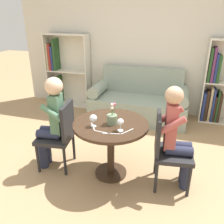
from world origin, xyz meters
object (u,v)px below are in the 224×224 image
(bookshelf_left, at_px, (64,72))
(flower_vase, at_px, (112,118))
(wine_glass_right, at_px, (121,122))
(wine_glass_left, at_px, (93,119))
(chair_right, at_px, (167,148))
(chair_left, at_px, (60,133))
(person_left, at_px, (52,121))
(couch, at_px, (139,102))
(bookshelf_right, at_px, (222,87))
(person_right, at_px, (177,137))

(bookshelf_left, xyz_separation_m, flower_vase, (1.72, -2.10, 0.09))
(wine_glass_right, bearing_deg, wine_glass_left, 177.59)
(bookshelf_left, distance_m, chair_right, 3.15)
(chair_left, xyz_separation_m, wine_glass_right, (0.82, -0.12, 0.33))
(person_left, distance_m, flower_vase, 0.79)
(couch, xyz_separation_m, chair_right, (0.67, -1.80, 0.18))
(bookshelf_right, height_order, flower_vase, bookshelf_right)
(chair_right, distance_m, person_left, 1.43)
(person_left, distance_m, wine_glass_right, 0.93)
(person_left, xyz_separation_m, wine_glass_right, (0.91, -0.10, 0.16))
(chair_right, xyz_separation_m, person_left, (-1.42, -0.06, 0.17))
(person_left, bearing_deg, flower_vase, 85.23)
(bookshelf_left, distance_m, person_right, 3.20)
(chair_left, bearing_deg, couch, 152.68)
(chair_left, relative_size, wine_glass_right, 6.25)
(chair_left, distance_m, chair_right, 1.33)
(bookshelf_right, distance_m, wine_glass_left, 2.74)
(flower_vase, bearing_deg, couch, 90.64)
(wine_glass_right, xyz_separation_m, flower_vase, (-0.14, 0.14, -0.02))
(couch, distance_m, person_right, 1.97)
(person_left, bearing_deg, couch, 150.55)
(couch, distance_m, person_left, 2.04)
(bookshelf_right, xyz_separation_m, person_left, (-2.19, -2.13, -0.00))
(couch, distance_m, bookshelf_left, 1.77)
(person_right, bearing_deg, couch, 15.15)
(bookshelf_right, relative_size, person_left, 1.22)
(bookshelf_right, distance_m, flower_vase, 2.53)
(wine_glass_right, bearing_deg, flower_vase, 135.13)
(wine_glass_right, bearing_deg, bookshelf_left, 129.68)
(person_left, bearing_deg, wine_glass_right, 76.32)
(chair_right, bearing_deg, wine_glass_right, 99.33)
(bookshelf_right, relative_size, chair_left, 1.66)
(bookshelf_right, distance_m, chair_left, 2.99)
(bookshelf_left, xyz_separation_m, wine_glass_left, (1.54, -2.22, 0.11))
(wine_glass_left, bearing_deg, person_right, 10.18)
(person_left, distance_m, wine_glass_left, 0.62)
(wine_glass_left, bearing_deg, flower_vase, 33.77)
(bookshelf_left, bearing_deg, couch, -9.14)
(person_right, relative_size, wine_glass_right, 8.48)
(wine_glass_left, relative_size, wine_glass_right, 1.00)
(bookshelf_right, bearing_deg, chair_left, -134.89)
(wine_glass_left, distance_m, flower_vase, 0.22)
(bookshelf_left, xyz_separation_m, person_right, (2.45, -2.06, -0.07))
(couch, relative_size, bookshelf_left, 1.19)
(couch, xyz_separation_m, person_left, (-0.75, -1.86, 0.35))
(couch, height_order, bookshelf_right, bookshelf_right)
(couch, bearing_deg, person_right, -67.00)
(chair_left, xyz_separation_m, wine_glass_left, (0.50, -0.11, 0.32))
(chair_left, height_order, chair_right, same)
(wine_glass_left, height_order, flower_vase, flower_vase)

